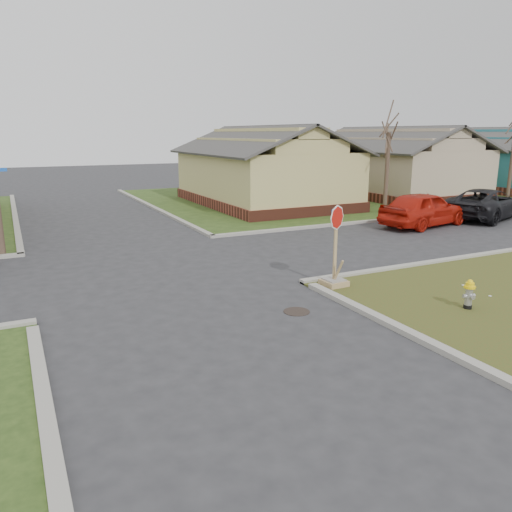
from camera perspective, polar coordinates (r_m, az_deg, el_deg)
name	(u,v)px	position (r m, az deg, el deg)	size (l,w,h in m)	color
ground	(204,320)	(11.72, -5.96, -7.25)	(120.00, 120.00, 0.00)	#2B2B2D
verge_far_right	(399,191)	(38.47, 15.99, 7.11)	(37.00, 19.00, 0.05)	#283F16
curbs	(149,269)	(16.29, -12.15, -1.42)	(80.00, 40.00, 0.12)	#9A968B
manhole	(297,312)	(12.19, 4.67, -6.34)	(0.64, 0.64, 0.01)	black
side_house_yellow	(263,168)	(30.17, 0.83, 10.04)	(7.60, 11.60, 4.70)	brown
side_house_tan	(393,163)	(35.85, 15.44, 10.16)	(7.60, 11.60, 4.70)	brown
side_house_teal	(494,160)	(43.13, 25.59, 9.87)	(7.60, 11.60, 4.70)	brown
tree_mid_right	(387,174)	(27.18, 14.70, 9.09)	(0.22, 0.22, 4.20)	#3F2F24
tree_far_right	(512,163)	(34.71, 27.18, 9.44)	(0.22, 0.22, 4.76)	#3F2F24
fire_hydrant	(469,293)	(13.16, 23.17, -3.87)	(0.27, 0.27, 0.73)	black
stop_sign	(335,268)	(14.06, 8.97, -1.42)	(0.65, 0.63, 2.28)	tan
red_sedan	(424,209)	(24.32, 18.63, 5.13)	(1.92, 4.77, 1.62)	#B81A0D
dark_pickup	(486,204)	(27.71, 24.80, 5.44)	(2.50, 5.42, 1.51)	black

